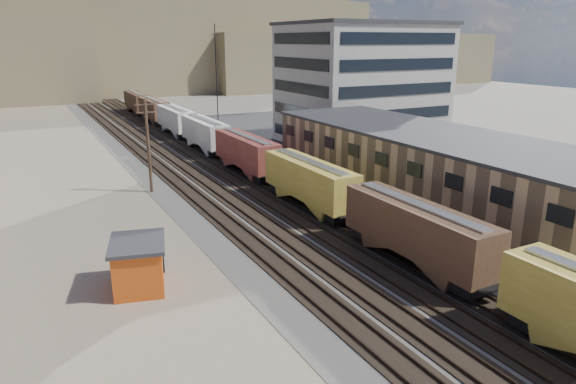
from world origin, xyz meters
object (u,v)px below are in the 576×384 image
utility_pole_north (148,144)px  maintenance_shed (139,264)px  freight_train (224,141)px  parked_car_blue (366,149)px

utility_pole_north → maintenance_shed: bearing=-105.5°
freight_train → parked_car_blue: bearing=-16.2°
utility_pole_north → maintenance_shed: 23.18m
freight_train → parked_car_blue: 20.32m
utility_pole_north → maintenance_shed: utility_pole_north is taller
utility_pole_north → freight_train: bearing=39.6°
freight_train → parked_car_blue: size_ratio=19.34×
maintenance_shed → parked_car_blue: size_ratio=0.84×
utility_pole_north → parked_car_blue: size_ratio=1.62×
utility_pole_north → parked_car_blue: bearing=8.1°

